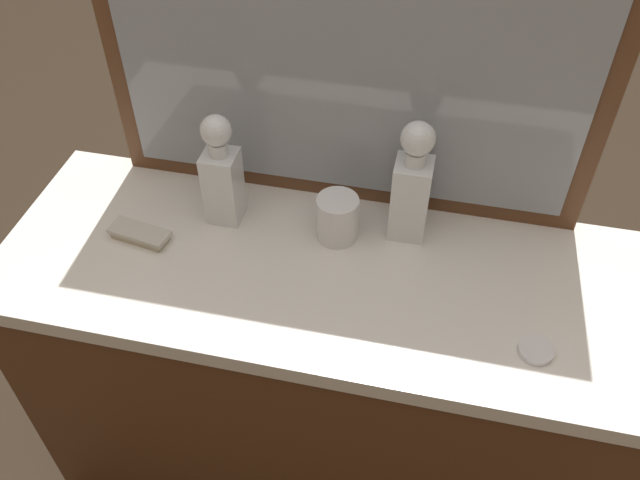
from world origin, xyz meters
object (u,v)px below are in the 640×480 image
at_px(crystal_tumbler_far_right, 337,219).
at_px(silver_brush_far_left, 140,233).
at_px(crystal_decanter_far_right, 411,191).
at_px(porcelain_dish, 536,350).
at_px(crystal_decanter_center, 222,179).

bearing_deg(crystal_tumbler_far_right, silver_brush_far_left, -166.48).
height_order(crystal_tumbler_far_right, silver_brush_far_left, crystal_tumbler_far_right).
relative_size(crystal_decanter_far_right, porcelain_dish, 4.28).
bearing_deg(crystal_decanter_center, crystal_decanter_far_right, 5.50).
bearing_deg(porcelain_dish, crystal_decanter_center, 160.98).
bearing_deg(crystal_decanter_far_right, porcelain_dish, -44.64).
distance_m(silver_brush_far_left, porcelain_dish, 0.84).
relative_size(crystal_tumbler_far_right, silver_brush_far_left, 0.73).
distance_m(crystal_tumbler_far_right, porcelain_dish, 0.47).
distance_m(crystal_decanter_center, crystal_tumbler_far_right, 0.26).
bearing_deg(crystal_tumbler_far_right, porcelain_dish, -28.02).
height_order(crystal_decanter_far_right, crystal_decanter_center, crystal_decanter_far_right).
xyz_separation_m(crystal_decanter_center, porcelain_dish, (0.67, -0.23, -0.10)).
height_order(crystal_decanter_center, crystal_tumbler_far_right, crystal_decanter_center).
bearing_deg(silver_brush_far_left, crystal_decanter_center, 34.20).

